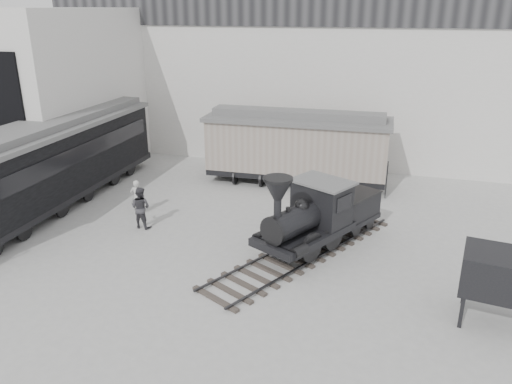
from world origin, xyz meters
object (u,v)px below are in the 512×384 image
(passenger_coach, at_px, (57,161))
(visitor_b, at_px, (141,207))
(locomotive, at_px, (316,218))
(visitor_a, at_px, (137,197))
(boxcar, at_px, (297,146))
(coal_hopper, at_px, (499,278))

(passenger_coach, bearing_deg, visitor_b, -17.35)
(locomotive, bearing_deg, visitor_a, -160.11)
(locomotive, bearing_deg, boxcar, 135.02)
(locomotive, bearing_deg, visitor_b, -151.14)
(locomotive, bearing_deg, coal_hopper, -2.18)
(coal_hopper, bearing_deg, visitor_b, 175.05)
(boxcar, relative_size, coal_hopper, 4.19)
(locomotive, relative_size, coal_hopper, 4.08)
(locomotive, distance_m, visitor_b, 7.59)
(visitor_b, height_order, coal_hopper, coal_hopper)
(visitor_a, bearing_deg, passenger_coach, -21.32)
(locomotive, distance_m, passenger_coach, 12.88)
(locomotive, relative_size, visitor_a, 5.82)
(boxcar, distance_m, visitor_a, 8.88)
(passenger_coach, height_order, visitor_a, passenger_coach)
(boxcar, distance_m, passenger_coach, 12.05)
(boxcar, distance_m, coal_hopper, 13.77)
(boxcar, xyz_separation_m, visitor_b, (-5.24, -7.61, -1.17))
(boxcar, relative_size, visitor_b, 5.32)
(boxcar, bearing_deg, passenger_coach, -151.59)
(passenger_coach, distance_m, visitor_a, 4.50)
(boxcar, xyz_separation_m, visitor_a, (-6.14, -6.29, -1.27))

